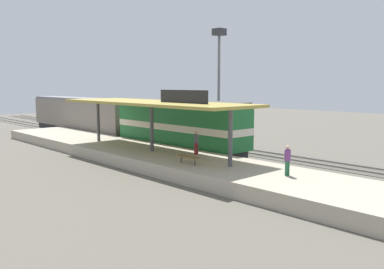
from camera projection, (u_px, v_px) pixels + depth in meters
ground_plane at (212, 153)px, 35.46m from camera, size 120.00×120.00×0.00m
track_near at (196, 155)px, 34.11m from camera, size 3.20×110.00×0.16m
track_far at (232, 149)px, 37.21m from camera, size 3.20×110.00×0.16m
platform at (152, 157)px, 30.95m from camera, size 6.00×44.00×0.90m
station_canopy at (152, 104)px, 30.38m from camera, size 5.20×18.00×4.70m
platform_bench at (188, 157)px, 25.80m from camera, size 0.44×1.70×0.50m
locomotive at (179, 125)px, 35.38m from camera, size 2.93×14.43×4.44m
passenger_carriage_single at (81, 115)px, 48.48m from camera, size 2.90×20.00×4.24m
light_mast at (219, 61)px, 41.77m from camera, size 1.10×1.10×11.70m
person_waiting at (287, 159)px, 22.41m from camera, size 0.34×0.34×1.71m
person_walking at (196, 142)px, 29.20m from camera, size 0.34×0.34×1.71m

